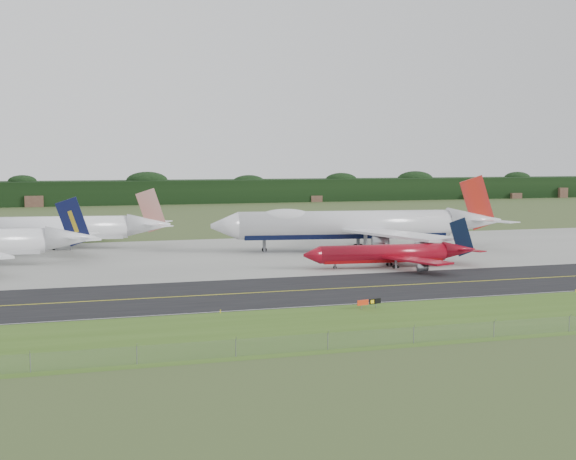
# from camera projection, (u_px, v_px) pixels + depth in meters

# --- Properties ---
(ground) EXTENTS (600.00, 600.00, 0.00)m
(ground) POSITION_uv_depth(u_px,v_px,m) (330.00, 285.00, 152.69)
(ground) COLOR #354520
(ground) RESTS_ON ground
(grass_verge) EXTENTS (400.00, 30.00, 0.01)m
(grass_verge) POSITION_uv_depth(u_px,v_px,m) (411.00, 321.00, 119.40)
(grass_verge) COLOR #3B5C1B
(grass_verge) RESTS_ON ground
(taxiway) EXTENTS (400.00, 32.00, 0.02)m
(taxiway) POSITION_uv_depth(u_px,v_px,m) (338.00, 288.00, 148.88)
(taxiway) COLOR black
(taxiway) RESTS_ON ground
(apron) EXTENTS (400.00, 78.00, 0.01)m
(apron) POSITION_uv_depth(u_px,v_px,m) (260.00, 254.00, 201.20)
(apron) COLOR gray
(apron) RESTS_ON ground
(taxiway_centreline) EXTENTS (400.00, 0.40, 0.00)m
(taxiway_centreline) POSITION_uv_depth(u_px,v_px,m) (338.00, 288.00, 148.88)
(taxiway_centreline) COLOR yellow
(taxiway_centreline) RESTS_ON taxiway
(taxiway_edge_line) EXTENTS (400.00, 0.25, 0.00)m
(taxiway_edge_line) POSITION_uv_depth(u_px,v_px,m) (370.00, 303.00, 134.14)
(taxiway_edge_line) COLOR silver
(taxiway_edge_line) RESTS_ON taxiway
(perimeter_fence) EXTENTS (320.00, 0.10, 320.00)m
(perimeter_fence) POSITION_uv_depth(u_px,v_px,m) (454.00, 332.00, 106.93)
(perimeter_fence) COLOR slate
(perimeter_fence) RESTS_ON ground
(horizon_treeline) EXTENTS (700.00, 25.00, 12.00)m
(horizon_treeline) POSITION_uv_depth(u_px,v_px,m) (147.00, 193.00, 412.59)
(horizon_treeline) COLOR black
(horizon_treeline) RESTS_ON ground
(jet_ba_747) EXTENTS (77.60, 63.67, 19.53)m
(jet_ba_747) POSITION_uv_depth(u_px,v_px,m) (356.00, 225.00, 208.31)
(jet_ba_747) COLOR silver
(jet_ba_747) RESTS_ON ground
(jet_red_737) EXTENTS (40.08, 32.57, 10.82)m
(jet_red_737) POSITION_uv_depth(u_px,v_px,m) (392.00, 254.00, 177.15)
(jet_red_737) COLOR maroon
(jet_red_737) RESTS_ON ground
(jet_star_tail) EXTENTS (60.51, 50.18, 15.97)m
(jet_star_tail) POSITION_uv_depth(u_px,v_px,m) (57.00, 229.00, 212.22)
(jet_star_tail) COLOR white
(jet_star_tail) RESTS_ON ground
(taxiway_sign) EXTENTS (4.47, 1.17, 1.51)m
(taxiway_sign) POSITION_uv_depth(u_px,v_px,m) (369.00, 302.00, 129.14)
(taxiway_sign) COLOR slate
(taxiway_sign) RESTS_ON ground
(edge_marker_left) EXTENTS (0.16, 0.16, 0.50)m
(edge_marker_left) POSITION_uv_depth(u_px,v_px,m) (220.00, 311.00, 125.54)
(edge_marker_left) COLOR yellow
(edge_marker_left) RESTS_ON ground
(edge_marker_center) EXTENTS (0.16, 0.16, 0.50)m
(edge_marker_center) POSITION_uv_depth(u_px,v_px,m) (374.00, 302.00, 133.23)
(edge_marker_center) COLOR yellow
(edge_marker_center) RESTS_ON ground
(edge_marker_right) EXTENTS (0.16, 0.16, 0.50)m
(edge_marker_right) POSITION_uv_depth(u_px,v_px,m) (576.00, 291.00, 144.88)
(edge_marker_right) COLOR yellow
(edge_marker_right) RESTS_ON ground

